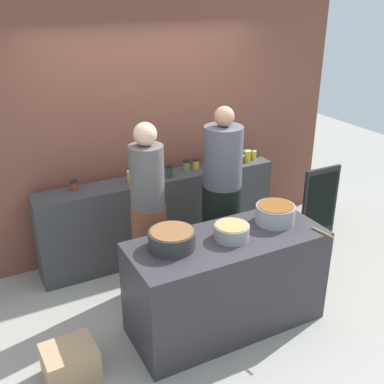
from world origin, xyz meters
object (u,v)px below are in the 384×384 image
object	(u,v)px
chalkboard_sign	(320,205)
preserve_jar_1	(131,177)
preserve_jar_3	(169,172)
cooking_pot_center	(232,232)
preserve_jar_7	(241,159)
preserve_jar_8	(247,156)
cook_with_tongs	(149,221)
preserve_jar_0	(74,186)
bread_crate	(70,362)
preserve_jar_2	(149,175)
preserve_jar_9	(254,155)
wooden_spoon	(323,233)
cooking_pot_right	(275,214)
preserve_jar_5	(196,164)
cooking_pot_left	(172,239)
cook_in_cap	(222,202)
preserve_jar_4	(187,166)
preserve_jar_6	(210,161)

from	to	relation	value
chalkboard_sign	preserve_jar_1	bearing A→B (deg)	165.19
preserve_jar_3	cooking_pot_center	size ratio (longest dim) A/B	0.45
preserve_jar_7	preserve_jar_8	xyz separation A→B (m)	(0.11, 0.04, 0.02)
preserve_jar_7	preserve_jar_8	world-z (taller)	preserve_jar_8
chalkboard_sign	preserve_jar_8	bearing A→B (deg)	139.75
preserve_jar_1	cook_with_tongs	bearing A→B (deg)	-95.83
preserve_jar_0	bread_crate	xyz separation A→B (m)	(-0.49, -1.45, -0.85)
cooking_pot_center	chalkboard_sign	size ratio (longest dim) A/B	0.32
preserve_jar_2	preserve_jar_9	world-z (taller)	preserve_jar_2
preserve_jar_3	cook_with_tongs	world-z (taller)	cook_with_tongs
preserve_jar_8	wooden_spoon	world-z (taller)	preserve_jar_8
cooking_pot_right	cooking_pot_center	bearing A→B (deg)	-171.95
preserve_jar_1	cook_with_tongs	xyz separation A→B (m)	(-0.06, -0.61, -0.21)
preserve_jar_5	cooking_pot_left	distance (m)	1.65
preserve_jar_3	preserve_jar_7	xyz separation A→B (m)	(0.91, 0.00, -0.01)
cooking_pot_center	cook_in_cap	world-z (taller)	cook_in_cap
cooking_pot_center	cook_with_tongs	bearing A→B (deg)	119.30
preserve_jar_2	preserve_jar_3	world-z (taller)	preserve_jar_2
preserve_jar_4	preserve_jar_6	bearing A→B (deg)	2.83
preserve_jar_5	preserve_jar_7	bearing A→B (deg)	-10.88
cooking_pot_center	cook_with_tongs	world-z (taller)	cook_with_tongs
cooking_pot_right	cook_in_cap	size ratio (longest dim) A/B	0.19
preserve_jar_0	bread_crate	size ratio (longest dim) A/B	0.24
preserve_jar_5	bread_crate	bearing A→B (deg)	-142.55
bread_crate	cook_in_cap	bearing A→B (deg)	22.89
preserve_jar_2	preserve_jar_9	distance (m)	1.36
cooking_pot_center	wooden_spoon	bearing A→B (deg)	-21.39
preserve_jar_5	cook_with_tongs	xyz separation A→B (m)	(-0.87, -0.69, -0.19)
cooking_pot_center	preserve_jar_5	bearing A→B (deg)	73.32
preserve_jar_4	preserve_jar_3	bearing A→B (deg)	-159.62
preserve_jar_1	bread_crate	bearing A→B (deg)	-127.99
preserve_jar_6	preserve_jar_1	bearing A→B (deg)	-175.39
preserve_jar_5	preserve_jar_8	bearing A→B (deg)	-5.72
wooden_spoon	cook_in_cap	size ratio (longest dim) A/B	0.13
preserve_jar_0	preserve_jar_1	world-z (taller)	preserve_jar_1
preserve_jar_4	preserve_jar_8	size ratio (longest dim) A/B	0.87
preserve_jar_8	cook_with_tongs	size ratio (longest dim) A/B	0.08
preserve_jar_3	chalkboard_sign	world-z (taller)	preserve_jar_3
preserve_jar_0	cooking_pot_center	world-z (taller)	preserve_jar_0
preserve_jar_9	wooden_spoon	size ratio (longest dim) A/B	0.46
preserve_jar_2	preserve_jar_3	bearing A→B (deg)	0.65
preserve_jar_9	bread_crate	bearing A→B (deg)	-152.05
cooking_pot_center	preserve_jar_6	bearing A→B (deg)	67.16
bread_crate	cook_with_tongs	bearing A→B (deg)	36.58
preserve_jar_9	bread_crate	size ratio (longest dim) A/B	0.26
chalkboard_sign	preserve_jar_0	bearing A→B (deg)	166.20
preserve_jar_2	preserve_jar_5	xyz separation A→B (m)	(0.61, 0.11, -0.02)
preserve_jar_2	cook_in_cap	bearing A→B (deg)	-44.82
preserve_jar_2	cook_with_tongs	size ratio (longest dim) A/B	0.08
wooden_spoon	bread_crate	world-z (taller)	wooden_spoon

